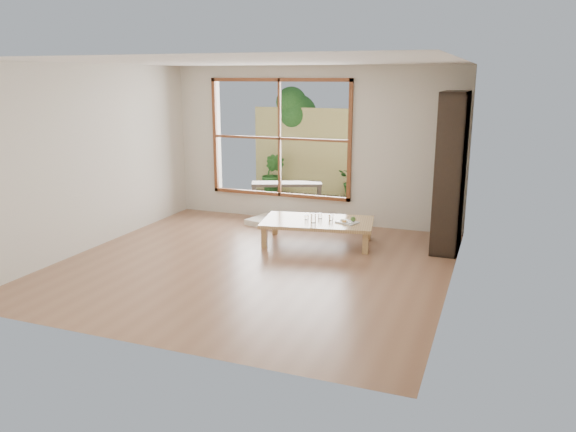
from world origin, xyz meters
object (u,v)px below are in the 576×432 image
Objects in this scene: low_table at (318,223)px; bookshelf at (451,172)px; food_tray at (348,221)px; garden_bench at (287,186)px.

bookshelf reaches higher than low_table.
bookshelf is at bearing 4.21° from low_table.
garden_bench is (-1.81, 2.19, 0.01)m from food_tray.
garden_bench is at bearing 150.65° from food_tray.
bookshelf reaches higher than garden_bench.
food_tray is at bearing -7.26° from low_table.
low_table is at bearing -165.73° from bookshelf.
garden_bench reaches higher than low_table.
food_tray reaches higher than low_table.
food_tray is (-1.35, -0.44, -0.74)m from bookshelf.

